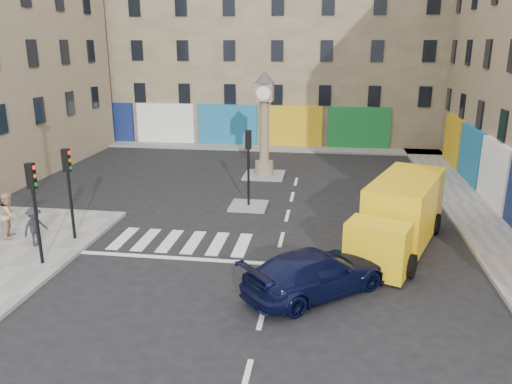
% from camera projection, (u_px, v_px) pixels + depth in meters
% --- Properties ---
extents(ground, '(120.00, 120.00, 0.00)m').
position_uv_depth(ground, '(270.00, 284.00, 16.72)').
color(ground, black).
rests_on(ground, ground).
extents(sidewalk_right, '(2.60, 30.00, 0.15)m').
position_uv_depth(sidewalk_right, '(465.00, 203.00, 24.98)').
color(sidewalk_right, gray).
rests_on(sidewalk_right, ground).
extents(sidewalk_far, '(32.00, 2.40, 0.15)m').
position_uv_depth(sidewalk_far, '(252.00, 147.00, 38.28)').
color(sidewalk_far, gray).
rests_on(sidewalk_far, ground).
extents(island_near, '(1.80, 1.80, 0.12)m').
position_uv_depth(island_near, '(249.00, 206.00, 24.56)').
color(island_near, gray).
rests_on(island_near, ground).
extents(island_far, '(2.40, 2.40, 0.12)m').
position_uv_depth(island_far, '(264.00, 175.00, 30.24)').
color(island_far, gray).
rests_on(island_far, ground).
extents(building_far, '(32.00, 10.00, 17.00)m').
position_uv_depth(building_far, '(262.00, 33.00, 41.36)').
color(building_far, '#978864').
rests_on(building_far, ground).
extents(traffic_light_left_near, '(0.28, 0.22, 3.70)m').
position_uv_depth(traffic_light_left_near, '(34.00, 198.00, 17.29)').
color(traffic_light_left_near, black).
rests_on(traffic_light_left_near, sidewalk_left).
extents(traffic_light_left_far, '(0.28, 0.22, 3.70)m').
position_uv_depth(traffic_light_left_far, '(68.00, 180.00, 19.56)').
color(traffic_light_left_far, black).
rests_on(traffic_light_left_far, sidewalk_left).
extents(traffic_light_island, '(0.28, 0.22, 3.70)m').
position_uv_depth(traffic_light_island, '(248.00, 156.00, 23.83)').
color(traffic_light_island, black).
rests_on(traffic_light_island, island_near).
extents(clock_pillar, '(1.20, 1.20, 6.10)m').
position_uv_depth(clock_pillar, '(264.00, 118.00, 29.23)').
color(clock_pillar, '#8A795B').
rests_on(clock_pillar, island_far).
extents(navy_sedan, '(5.13, 4.82, 1.46)m').
position_uv_depth(navy_sedan, '(316.00, 272.00, 15.94)').
color(navy_sedan, black).
rests_on(navy_sedan, ground).
extents(yellow_van, '(4.51, 7.45, 2.61)m').
position_uv_depth(yellow_van, '(400.00, 214.00, 19.62)').
color(yellow_van, yellow).
rests_on(yellow_van, ground).
extents(pedestrian_tan, '(0.96, 1.08, 1.87)m').
position_uv_depth(pedestrian_tan, '(10.00, 215.00, 20.18)').
color(pedestrian_tan, tan).
rests_on(pedestrian_tan, sidewalk_left).
extents(pedestrian_dark, '(0.91, 1.15, 1.56)m').
position_uv_depth(pedestrian_dark, '(35.00, 227.00, 19.34)').
color(pedestrian_dark, '#222327').
rests_on(pedestrian_dark, sidewalk_left).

